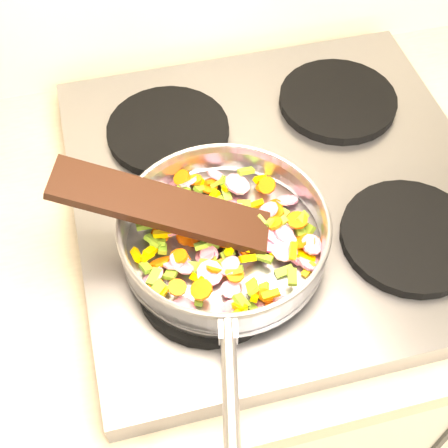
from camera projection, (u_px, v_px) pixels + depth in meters
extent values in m
cube|color=#939399|center=(280.00, 192.00, 0.93)|extent=(0.60, 0.60, 0.04)
cylinder|color=black|center=(210.00, 280.00, 0.81)|extent=(0.19, 0.19, 0.02)
cylinder|color=black|center=(410.00, 237.00, 0.85)|extent=(0.19, 0.19, 0.02)
cylinder|color=black|center=(168.00, 131.00, 0.97)|extent=(0.19, 0.19, 0.02)
cylinder|color=black|center=(338.00, 100.00, 1.01)|extent=(0.19, 0.19, 0.02)
cylinder|color=#9E9EA5|center=(224.00, 245.00, 0.83)|extent=(0.27, 0.27, 0.01)
torus|color=#9E9EA5|center=(224.00, 233.00, 0.80)|extent=(0.31, 0.31, 0.05)
torus|color=#9E9EA5|center=(224.00, 222.00, 0.78)|extent=(0.27, 0.27, 0.01)
cylinder|color=#9E9EA5|center=(231.00, 402.00, 0.65)|extent=(0.06, 0.19, 0.02)
cube|color=#9E9EA5|center=(228.00, 329.00, 0.71)|extent=(0.03, 0.03, 0.02)
cube|color=olive|center=(309.00, 229.00, 0.83)|extent=(0.02, 0.02, 0.02)
cylinder|color=#F25905|center=(163.00, 221.00, 0.82)|extent=(0.03, 0.03, 0.01)
cylinder|color=#BC1252|center=(238.00, 184.00, 0.87)|extent=(0.04, 0.05, 0.03)
cube|color=olive|center=(302.00, 218.00, 0.83)|extent=(0.02, 0.02, 0.01)
cube|color=#FFC000|center=(306.00, 257.00, 0.80)|extent=(0.03, 0.02, 0.01)
cube|color=#FFC000|center=(150.00, 251.00, 0.80)|extent=(0.02, 0.02, 0.02)
cylinder|color=#F25905|center=(222.00, 268.00, 0.79)|extent=(0.03, 0.03, 0.02)
cylinder|color=#BC1252|center=(210.00, 273.00, 0.78)|extent=(0.04, 0.03, 0.02)
cylinder|color=#BC1252|center=(262.00, 241.00, 0.82)|extent=(0.03, 0.04, 0.02)
cylinder|color=#F25905|center=(215.00, 215.00, 0.84)|extent=(0.03, 0.03, 0.02)
cylinder|color=#F25905|center=(195.00, 236.00, 0.83)|extent=(0.03, 0.03, 0.02)
cylinder|color=#F25905|center=(233.00, 311.00, 0.75)|extent=(0.03, 0.04, 0.02)
cylinder|color=#F25905|center=(186.00, 236.00, 0.82)|extent=(0.03, 0.03, 0.02)
cube|color=olive|center=(265.00, 231.00, 0.83)|extent=(0.02, 0.02, 0.01)
cylinder|color=#F25905|center=(272.00, 308.00, 0.76)|extent=(0.03, 0.03, 0.02)
cylinder|color=#F25905|center=(200.00, 232.00, 0.82)|extent=(0.03, 0.03, 0.02)
cube|color=olive|center=(195.00, 219.00, 0.82)|extent=(0.02, 0.03, 0.01)
cube|color=#FFC000|center=(271.00, 294.00, 0.75)|extent=(0.02, 0.01, 0.01)
cylinder|color=#F25905|center=(180.00, 256.00, 0.78)|extent=(0.02, 0.02, 0.01)
cylinder|color=#F25905|center=(163.00, 217.00, 0.84)|extent=(0.03, 0.03, 0.03)
cube|color=olive|center=(183.00, 190.00, 0.86)|extent=(0.02, 0.02, 0.01)
cylinder|color=#BC1252|center=(229.00, 266.00, 0.78)|extent=(0.03, 0.04, 0.02)
cylinder|color=#BC1252|center=(205.00, 255.00, 0.80)|extent=(0.04, 0.04, 0.02)
cube|color=olive|center=(145.00, 226.00, 0.82)|extent=(0.02, 0.01, 0.01)
cube|color=olive|center=(264.00, 258.00, 0.79)|extent=(0.02, 0.02, 0.01)
cylinder|color=#BC1252|center=(247.00, 252.00, 0.81)|extent=(0.03, 0.03, 0.02)
cylinder|color=#BC1252|center=(285.00, 250.00, 0.80)|extent=(0.05, 0.05, 0.00)
cube|color=olive|center=(154.00, 277.00, 0.77)|extent=(0.02, 0.03, 0.01)
cylinder|color=#F25905|center=(214.00, 266.00, 0.78)|extent=(0.03, 0.03, 0.01)
cylinder|color=#BC1252|center=(254.00, 312.00, 0.76)|extent=(0.04, 0.05, 0.02)
cube|color=olive|center=(151.00, 216.00, 0.83)|extent=(0.03, 0.02, 0.02)
cylinder|color=#BC1252|center=(184.00, 308.00, 0.76)|extent=(0.04, 0.04, 0.01)
cube|color=#FFC000|center=(163.00, 234.00, 0.80)|extent=(0.03, 0.02, 0.01)
cylinder|color=#F25905|center=(178.00, 257.00, 0.79)|extent=(0.03, 0.03, 0.01)
cylinder|color=#F25905|center=(298.00, 252.00, 0.81)|extent=(0.03, 0.03, 0.02)
cube|color=#FFC000|center=(231.00, 248.00, 0.79)|extent=(0.02, 0.03, 0.01)
cylinder|color=#F25905|center=(192.00, 239.00, 0.82)|extent=(0.02, 0.03, 0.02)
cylinder|color=#F25905|center=(313.00, 243.00, 0.82)|extent=(0.02, 0.02, 0.01)
cylinder|color=#BC1252|center=(231.00, 289.00, 0.77)|extent=(0.03, 0.03, 0.01)
cube|color=olive|center=(157.00, 288.00, 0.76)|extent=(0.02, 0.02, 0.01)
cube|color=olive|center=(261.00, 223.00, 0.81)|extent=(0.02, 0.02, 0.01)
cube|color=olive|center=(264.00, 289.00, 0.77)|extent=(0.02, 0.02, 0.02)
cube|color=#FFC000|center=(256.00, 295.00, 0.76)|extent=(0.02, 0.03, 0.02)
cube|color=olive|center=(203.00, 230.00, 0.83)|extent=(0.02, 0.02, 0.02)
cylinder|color=#F25905|center=(263.00, 186.00, 0.87)|extent=(0.02, 0.02, 0.02)
cube|color=olive|center=(204.00, 266.00, 0.79)|extent=(0.02, 0.02, 0.01)
cylinder|color=#BC1252|center=(237.00, 201.00, 0.86)|extent=(0.04, 0.04, 0.02)
cylinder|color=#BC1252|center=(312.00, 248.00, 0.82)|extent=(0.04, 0.04, 0.02)
cylinder|color=#F25905|center=(209.00, 188.00, 0.87)|extent=(0.03, 0.03, 0.01)
cylinder|color=#BC1252|center=(300.00, 256.00, 0.81)|extent=(0.03, 0.03, 0.02)
cylinder|color=#F25905|center=(217.00, 223.00, 0.84)|extent=(0.03, 0.03, 0.01)
cylinder|color=#F25905|center=(160.00, 235.00, 0.82)|extent=(0.04, 0.04, 0.02)
cube|color=olive|center=(171.00, 273.00, 0.77)|extent=(0.02, 0.02, 0.01)
cube|color=#FFC000|center=(247.00, 258.00, 0.79)|extent=(0.02, 0.01, 0.02)
cylinder|color=#F25905|center=(274.00, 223.00, 0.82)|extent=(0.03, 0.03, 0.02)
cylinder|color=#F25905|center=(266.00, 296.00, 0.76)|extent=(0.03, 0.03, 0.02)
cylinder|color=#F25905|center=(248.00, 250.00, 0.80)|extent=(0.02, 0.02, 0.02)
cylinder|color=#BC1252|center=(285.00, 234.00, 0.81)|extent=(0.03, 0.03, 0.02)
cylinder|color=#BC1252|center=(287.00, 200.00, 0.86)|extent=(0.04, 0.04, 0.02)
cube|color=olive|center=(252.00, 308.00, 0.76)|extent=(0.02, 0.02, 0.01)
cube|color=olive|center=(292.00, 277.00, 0.76)|extent=(0.02, 0.03, 0.01)
cube|color=olive|center=(234.00, 270.00, 0.77)|extent=(0.02, 0.02, 0.02)
cube|color=olive|center=(265.00, 222.00, 0.82)|extent=(0.03, 0.03, 0.02)
cylinder|color=#F25905|center=(183.00, 261.00, 0.80)|extent=(0.03, 0.03, 0.01)
cylinder|color=#F25905|center=(225.00, 182.00, 0.88)|extent=(0.03, 0.03, 0.02)
cylinder|color=#BC1252|center=(218.00, 206.00, 0.86)|extent=(0.05, 0.05, 0.01)
cylinder|color=#F25905|center=(267.00, 185.00, 0.86)|extent=(0.03, 0.03, 0.02)
cylinder|color=#BC1252|center=(237.00, 184.00, 0.85)|extent=(0.04, 0.04, 0.02)
cylinder|color=#BC1252|center=(173.00, 264.00, 0.78)|extent=(0.03, 0.03, 0.02)
cube|color=#FFC000|center=(244.00, 248.00, 0.80)|extent=(0.02, 0.02, 0.02)
cube|color=#FFC000|center=(147.00, 256.00, 0.79)|extent=(0.02, 0.02, 0.02)
cylinder|color=#F25905|center=(155.00, 284.00, 0.77)|extent=(0.03, 0.03, 0.02)
cylinder|color=#BC1252|center=(296.00, 255.00, 0.80)|extent=(0.04, 0.04, 0.03)
cube|color=olive|center=(238.00, 214.00, 0.84)|extent=(0.02, 0.02, 0.01)
cube|color=olive|center=(165.00, 194.00, 0.87)|extent=(0.02, 0.02, 0.02)
cylinder|color=#BC1252|center=(234.00, 313.00, 0.75)|extent=(0.05, 0.04, 0.04)
cube|color=olive|center=(158.00, 242.00, 0.80)|extent=(0.02, 0.02, 0.01)
cube|color=olive|center=(201.00, 245.00, 0.80)|extent=(0.02, 0.01, 0.01)
cylinder|color=#BC1252|center=(210.00, 228.00, 0.81)|extent=(0.04, 0.04, 0.03)
cylinder|color=#F25905|center=(217.00, 241.00, 0.82)|extent=(0.03, 0.03, 0.01)
cylinder|color=#BC1252|center=(209.00, 254.00, 0.80)|extent=(0.03, 0.03, 0.02)
cube|color=olive|center=(246.00, 171.00, 0.87)|extent=(0.03, 0.02, 0.01)
cylinder|color=#BC1252|center=(217.00, 175.00, 0.87)|extent=(0.03, 0.03, 0.02)
cube|color=olive|center=(227.00, 254.00, 0.80)|extent=(0.02, 0.02, 0.01)
cylinder|color=#BC1252|center=(209.00, 221.00, 0.82)|extent=(0.04, 0.04, 0.02)
cube|color=olive|center=(210.00, 243.00, 0.80)|extent=(0.02, 0.02, 0.02)
cube|color=#FFC000|center=(240.00, 307.00, 0.74)|extent=(0.02, 0.02, 0.02)
cylinder|color=#F25905|center=(201.00, 290.00, 0.75)|extent=(0.03, 0.03, 0.01)
cube|color=#FFC000|center=(261.00, 179.00, 0.88)|extent=(0.03, 0.02, 0.02)
cube|color=olive|center=(162.00, 249.00, 0.81)|extent=(0.01, 0.02, 0.01)
cylinder|color=#F25905|center=(210.00, 181.00, 0.88)|extent=(0.03, 0.03, 0.03)
cube|color=olive|center=(221.00, 201.00, 0.85)|extent=(0.01, 0.02, 0.01)
cylinder|color=#F25905|center=(235.00, 214.00, 0.85)|extent=(0.03, 0.03, 0.02)
cube|color=olive|center=(280.00, 222.00, 0.82)|extent=(0.02, 0.02, 0.01)
cylinder|color=#F25905|center=(246.00, 213.00, 0.82)|extent=(0.03, 0.03, 0.01)
cube|color=olive|center=(241.00, 301.00, 0.75)|extent=(0.02, 0.02, 0.01)
cylinder|color=#BC1252|center=(171.00, 227.00, 0.81)|extent=(0.04, 0.04, 0.02)
cube|color=#FFC000|center=(201.00, 237.00, 0.82)|extent=(0.03, 0.02, 0.01)
cube|color=#FFC000|center=(136.00, 255.00, 0.80)|extent=(0.02, 0.03, 0.02)
cylinder|color=#F25905|center=(235.00, 275.00, 0.77)|extent=(0.03, 0.03, 0.01)
cylinder|color=#BC1252|center=(268.00, 244.00, 0.80)|extent=(0.03, 0.03, 0.01)
cube|color=olive|center=(227.00, 182.00, 0.88)|extent=(0.02, 0.02, 0.02)
cylinder|color=#F25905|center=(275.00, 213.00, 0.84)|extent=(0.03, 0.03, 0.01)
cube|color=olive|center=(191.00, 267.00, 0.79)|extent=(0.02, 0.02, 0.02)
cylinder|color=#F25905|center=(306.00, 244.00, 0.81)|extent=(0.04, 0.04, 0.02)
cylinder|color=#F25905|center=(273.00, 208.00, 0.86)|extent=(0.03, 0.03, 0.03)
cylinder|color=#BC1252|center=(312.00, 245.00, 0.80)|extent=(0.04, 0.04, 0.02)
cube|color=olive|center=(154.00, 275.00, 0.78)|extent=(0.02, 0.02, 0.02)
cylinder|color=#F25905|center=(161.00, 262.00, 0.79)|extent=(0.04, 0.03, 0.03)
cylinder|color=#F25905|center=(231.00, 223.00, 0.83)|extent=(0.03, 0.03, 0.02)
cube|color=olive|center=(300.00, 230.00, 0.83)|extent=(0.01, 0.02, 0.01)
cylinder|color=#F25905|center=(299.00, 244.00, 0.80)|extent=(0.02, 0.02, 0.02)
cylinder|color=#BC1252|center=(188.00, 181.00, 0.86)|extent=(0.04, 0.03, 0.03)
cube|color=olive|center=(211.00, 263.00, 0.80)|extent=(0.02, 0.01, 0.01)
cylinder|color=#BC1252|center=(284.00, 244.00, 0.81)|extent=(0.04, 0.04, 0.02)
cube|color=olive|center=(199.00, 300.00, 0.76)|extent=(0.02, 0.02, 0.01)
cube|color=olive|center=(228.00, 250.00, 0.81)|extent=(0.02, 0.02, 0.01)
cube|color=olive|center=(153.00, 241.00, 0.80)|extent=(0.02, 0.03, 0.01)
cube|color=#FFC000|center=(162.00, 292.00, 0.77)|extent=(0.02, 0.02, 0.01)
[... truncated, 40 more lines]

